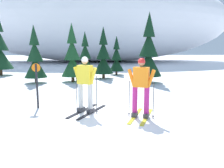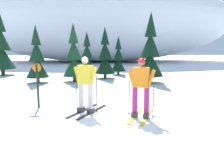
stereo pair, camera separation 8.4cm
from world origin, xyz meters
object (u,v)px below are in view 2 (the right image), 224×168
at_px(pine_tree_far_left, 1,48).
at_px(pine_tree_center, 87,57).
at_px(pine_tree_left, 37,59).
at_px(pine_tree_center_right, 105,57).
at_px(trail_marker_post, 38,83).
at_px(skier_orange_jacket, 141,87).
at_px(pine_tree_far_right, 150,54).
at_px(skier_yellow_jacket, 85,84).
at_px(pine_tree_right, 118,59).
at_px(pine_tree_center_left, 74,57).

xyz_separation_m(pine_tree_far_left, pine_tree_center, (6.31, -0.13, -0.68)).
bearing_deg(pine_tree_left, pine_tree_center_right, 23.10).
xyz_separation_m(pine_tree_left, trail_marker_post, (1.54, -5.53, -0.54)).
bearing_deg(pine_tree_left, skier_orange_jacket, -54.81).
relative_size(skier_orange_jacket, pine_tree_far_left, 0.35).
relative_size(skier_orange_jacket, pine_tree_center_right, 0.51).
distance_m(pine_tree_far_right, trail_marker_post, 7.26).
relative_size(skier_orange_jacket, trail_marker_post, 1.15).
height_order(skier_yellow_jacket, pine_tree_far_left, pine_tree_far_left).
distance_m(pine_tree_left, pine_tree_far_right, 6.52).
bearing_deg(pine_tree_center, pine_tree_far_left, 178.83).
bearing_deg(pine_tree_far_right, skier_yellow_jacket, -119.61).
relative_size(pine_tree_center_right, pine_tree_right, 1.16).
distance_m(pine_tree_center_right, trail_marker_post, 7.64).
bearing_deg(trail_marker_post, pine_tree_center_right, 71.45).
distance_m(skier_yellow_jacket, pine_tree_center_right, 7.92).
xyz_separation_m(skier_yellow_jacket, pine_tree_left, (-3.17, 6.17, 0.47)).
bearing_deg(pine_tree_far_right, pine_tree_center_right, 142.01).
bearing_deg(pine_tree_center, pine_tree_center_right, -57.81).
distance_m(pine_tree_far_left, pine_tree_center, 6.35).
distance_m(pine_tree_center_left, pine_tree_center, 3.48).
height_order(pine_tree_center_left, pine_tree_center_right, pine_tree_center_left).
bearing_deg(pine_tree_center_left, pine_tree_center, 80.34).
bearing_deg(pine_tree_far_left, skier_yellow_jacket, -55.86).
relative_size(pine_tree_far_left, pine_tree_far_right, 1.21).
bearing_deg(skier_yellow_jacket, pine_tree_center, 92.96).
bearing_deg(pine_tree_center_left, skier_yellow_jacket, -80.42).
distance_m(pine_tree_center, pine_tree_center_right, 2.45).
height_order(pine_tree_center, trail_marker_post, pine_tree_center).
relative_size(pine_tree_center_left, trail_marker_post, 2.31).
bearing_deg(pine_tree_center_left, pine_tree_center_right, 35.74).
xyz_separation_m(pine_tree_left, pine_tree_center_right, (3.96, 1.69, 0.03)).
bearing_deg(pine_tree_center_left, skier_orange_jacket, -69.18).
bearing_deg(trail_marker_post, skier_orange_jacket, -21.14).
bearing_deg(pine_tree_right, pine_tree_center_left, -130.79).
distance_m(pine_tree_far_left, pine_tree_center_left, 6.77).
xyz_separation_m(skier_yellow_jacket, pine_tree_right, (1.84, 9.91, 0.31)).
bearing_deg(pine_tree_center_left, trail_marker_post, -95.22).
height_order(pine_tree_right, pine_tree_far_right, pine_tree_far_right).
distance_m(skier_yellow_jacket, pine_tree_center_left, 6.62).
distance_m(skier_orange_jacket, pine_tree_far_left, 13.65).
relative_size(skier_yellow_jacket, pine_tree_far_left, 0.36).
xyz_separation_m(skier_orange_jacket, trail_marker_post, (-3.24, 1.25, -0.06)).
xyz_separation_m(skier_orange_jacket, pine_tree_far_right, (1.73, 6.48, 0.78)).
relative_size(skier_orange_jacket, pine_tree_left, 0.52).
distance_m(pine_tree_far_left, trail_marker_post, 10.82).
bearing_deg(trail_marker_post, pine_tree_far_left, 118.86).
relative_size(pine_tree_left, pine_tree_center_left, 0.95).
height_order(skier_orange_jacket, pine_tree_left, pine_tree_left).
xyz_separation_m(pine_tree_left, pine_tree_far_right, (6.51, -0.30, 0.30)).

